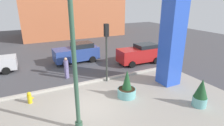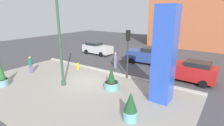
{
  "view_description": "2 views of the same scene",
  "coord_description": "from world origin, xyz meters",
  "px_view_note": "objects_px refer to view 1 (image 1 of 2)",
  "views": [
    {
      "loc": [
        -3.04,
        -9.0,
        6.0
      ],
      "look_at": [
        1.76,
        0.7,
        2.25
      ],
      "focal_mm": 29.45,
      "sensor_mm": 36.0,
      "label": 1
    },
    {
      "loc": [
        9.9,
        -10.45,
        5.9
      ],
      "look_at": [
        1.94,
        1.0,
        1.83
      ],
      "focal_mm": 28.16,
      "sensor_mm": 36.0,
      "label": 2
    }
  ],
  "objects_px": {
    "potted_plant_curbside": "(201,93)",
    "fire_hydrant": "(30,98)",
    "art_pillar_blue": "(172,42)",
    "car_far_lane": "(77,53)",
    "lamp_post": "(74,59)",
    "car_curb_west": "(140,54)",
    "pedestrian_by_curb": "(66,67)",
    "traffic_light_corner": "(106,44)",
    "potted_plant_mid_plaza": "(127,88)"
  },
  "relations": [
    {
      "from": "pedestrian_by_curb",
      "to": "fire_hydrant",
      "type": "bearing_deg",
      "value": -136.43
    },
    {
      "from": "art_pillar_blue",
      "to": "potted_plant_curbside",
      "type": "distance_m",
      "value": 4.1
    },
    {
      "from": "potted_plant_curbside",
      "to": "fire_hydrant",
      "type": "xyz_separation_m",
      "value": [
        -8.98,
        4.8,
        -0.47
      ]
    },
    {
      "from": "potted_plant_curbside",
      "to": "traffic_light_corner",
      "type": "height_order",
      "value": "traffic_light_corner"
    },
    {
      "from": "car_curb_west",
      "to": "pedestrian_by_curb",
      "type": "bearing_deg",
      "value": -175.85
    },
    {
      "from": "traffic_light_corner",
      "to": "fire_hydrant",
      "type": "bearing_deg",
      "value": -171.61
    },
    {
      "from": "traffic_light_corner",
      "to": "car_far_lane",
      "type": "relative_size",
      "value": 0.99
    },
    {
      "from": "fire_hydrant",
      "to": "pedestrian_by_curb",
      "type": "xyz_separation_m",
      "value": [
        2.92,
        2.77,
        0.6
      ]
    },
    {
      "from": "potted_plant_curbside",
      "to": "car_curb_west",
      "type": "bearing_deg",
      "value": 80.38
    },
    {
      "from": "potted_plant_mid_plaza",
      "to": "pedestrian_by_curb",
      "type": "height_order",
      "value": "potted_plant_mid_plaza"
    },
    {
      "from": "lamp_post",
      "to": "car_curb_west",
      "type": "height_order",
      "value": "lamp_post"
    },
    {
      "from": "car_curb_west",
      "to": "pedestrian_by_curb",
      "type": "xyz_separation_m",
      "value": [
        -7.43,
        -0.54,
        0.01
      ]
    },
    {
      "from": "lamp_post",
      "to": "potted_plant_mid_plaza",
      "type": "bearing_deg",
      "value": 24.73
    },
    {
      "from": "lamp_post",
      "to": "pedestrian_by_curb",
      "type": "height_order",
      "value": "lamp_post"
    },
    {
      "from": "pedestrian_by_curb",
      "to": "potted_plant_mid_plaza",
      "type": "bearing_deg",
      "value": -59.55
    },
    {
      "from": "car_far_lane",
      "to": "car_curb_west",
      "type": "height_order",
      "value": "car_far_lane"
    },
    {
      "from": "car_far_lane",
      "to": "pedestrian_by_curb",
      "type": "relative_size",
      "value": 2.58
    },
    {
      "from": "potted_plant_curbside",
      "to": "car_far_lane",
      "type": "distance_m",
      "value": 11.97
    },
    {
      "from": "potted_plant_mid_plaza",
      "to": "car_curb_west",
      "type": "relative_size",
      "value": 0.41
    },
    {
      "from": "art_pillar_blue",
      "to": "car_far_lane",
      "type": "height_order",
      "value": "art_pillar_blue"
    },
    {
      "from": "fire_hydrant",
      "to": "lamp_post",
      "type": "bearing_deg",
      "value": -61.37
    },
    {
      "from": "traffic_light_corner",
      "to": "car_far_lane",
      "type": "bearing_deg",
      "value": 97.09
    },
    {
      "from": "potted_plant_curbside",
      "to": "fire_hydrant",
      "type": "height_order",
      "value": "potted_plant_curbside"
    },
    {
      "from": "art_pillar_blue",
      "to": "traffic_light_corner",
      "type": "relative_size",
      "value": 1.45
    },
    {
      "from": "art_pillar_blue",
      "to": "fire_hydrant",
      "type": "relative_size",
      "value": 8.49
    },
    {
      "from": "lamp_post",
      "to": "car_curb_west",
      "type": "relative_size",
      "value": 1.64
    },
    {
      "from": "art_pillar_blue",
      "to": "pedestrian_by_curb",
      "type": "height_order",
      "value": "art_pillar_blue"
    },
    {
      "from": "potted_plant_curbside",
      "to": "car_curb_west",
      "type": "distance_m",
      "value": 8.23
    },
    {
      "from": "fire_hydrant",
      "to": "car_far_lane",
      "type": "height_order",
      "value": "car_far_lane"
    },
    {
      "from": "pedestrian_by_curb",
      "to": "potted_plant_curbside",
      "type": "bearing_deg",
      "value": -51.34
    },
    {
      "from": "lamp_post",
      "to": "potted_plant_curbside",
      "type": "relative_size",
      "value": 4.24
    },
    {
      "from": "fire_hydrant",
      "to": "car_far_lane",
      "type": "relative_size",
      "value": 0.17
    },
    {
      "from": "potted_plant_mid_plaza",
      "to": "art_pillar_blue",
      "type": "bearing_deg",
      "value": 6.64
    },
    {
      "from": "art_pillar_blue",
      "to": "traffic_light_corner",
      "type": "bearing_deg",
      "value": 150.22
    },
    {
      "from": "art_pillar_blue",
      "to": "car_curb_west",
      "type": "height_order",
      "value": "art_pillar_blue"
    },
    {
      "from": "fire_hydrant",
      "to": "pedestrian_by_curb",
      "type": "distance_m",
      "value": 4.07
    },
    {
      "from": "art_pillar_blue",
      "to": "fire_hydrant",
      "type": "xyz_separation_m",
      "value": [
        -9.56,
        1.48,
        -2.81
      ]
    },
    {
      "from": "potted_plant_curbside",
      "to": "car_far_lane",
      "type": "relative_size",
      "value": 0.39
    },
    {
      "from": "potted_plant_mid_plaza",
      "to": "car_curb_west",
      "type": "xyz_separation_m",
      "value": [
        4.67,
        5.25,
        0.31
      ]
    },
    {
      "from": "potted_plant_mid_plaza",
      "to": "fire_hydrant",
      "type": "xyz_separation_m",
      "value": [
        -5.69,
        1.94,
        -0.27
      ]
    },
    {
      "from": "traffic_light_corner",
      "to": "car_far_lane",
      "type": "xyz_separation_m",
      "value": [
        -0.7,
        5.62,
        -2.01
      ]
    },
    {
      "from": "car_far_lane",
      "to": "lamp_post",
      "type": "bearing_deg",
      "value": -105.82
    },
    {
      "from": "fire_hydrant",
      "to": "car_curb_west",
      "type": "xyz_separation_m",
      "value": [
        10.35,
        3.31,
        0.58
      ]
    },
    {
      "from": "traffic_light_corner",
      "to": "car_curb_west",
      "type": "height_order",
      "value": "traffic_light_corner"
    },
    {
      "from": "art_pillar_blue",
      "to": "fire_hydrant",
      "type": "bearing_deg",
      "value": 171.17
    },
    {
      "from": "lamp_post",
      "to": "pedestrian_by_curb",
      "type": "relative_size",
      "value": 4.24
    },
    {
      "from": "art_pillar_blue",
      "to": "car_curb_west",
      "type": "relative_size",
      "value": 1.42
    },
    {
      "from": "lamp_post",
      "to": "potted_plant_curbside",
      "type": "bearing_deg",
      "value": -9.43
    },
    {
      "from": "art_pillar_blue",
      "to": "potted_plant_curbside",
      "type": "height_order",
      "value": "art_pillar_blue"
    },
    {
      "from": "art_pillar_blue",
      "to": "car_far_lane",
      "type": "bearing_deg",
      "value": 120.8
    }
  ]
}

